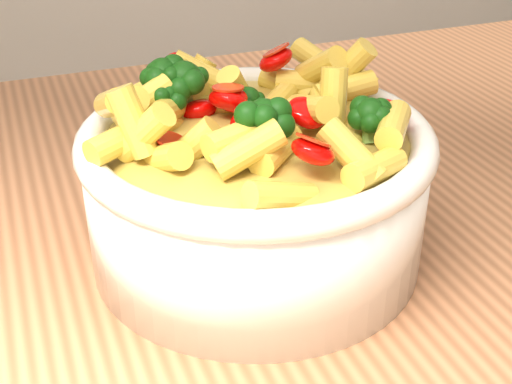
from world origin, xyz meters
name	(u,v)px	position (x,y,z in m)	size (l,w,h in m)	color
table	(350,316)	(0.00, 0.00, 0.80)	(1.20, 0.80, 0.90)	#BC7A50
serving_bowl	(256,190)	(-0.09, -0.02, 0.95)	(0.24, 0.24, 0.10)	white
pasta_salad	(256,105)	(-0.09, -0.02, 1.01)	(0.19, 0.19, 0.04)	#FFCE50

